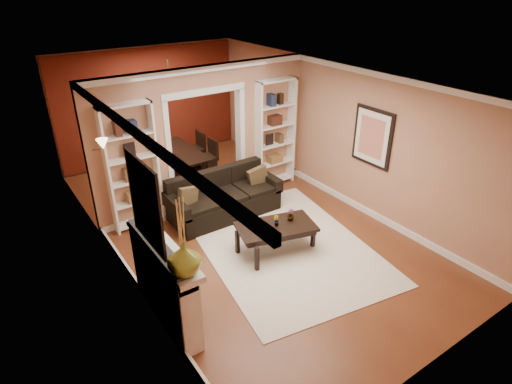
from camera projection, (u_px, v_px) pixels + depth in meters
floor at (240, 224)px, 7.99m from camera, size 8.00×8.00×0.00m
ceiling at (237, 78)px, 6.76m from camera, size 8.00×8.00×0.00m
wall_back at (150, 104)px, 10.30m from camera, size 8.00×0.00×8.00m
wall_front at (445, 278)px, 4.44m from camera, size 8.00×0.00×8.00m
wall_left at (109, 190)px, 6.24m from camera, size 0.00×8.00×8.00m
wall_right at (334, 132)px, 8.51m from camera, size 0.00×8.00×8.00m
partition_wall at (205, 137)px, 8.25m from camera, size 4.50×0.15×2.70m
red_back_panel at (150, 106)px, 10.30m from camera, size 4.44×0.04×2.64m
dining_window at (150, 97)px, 10.16m from camera, size 0.78×0.03×0.98m
area_rug at (284, 246)px, 7.33m from camera, size 3.13×3.99×0.01m
sofa at (224, 195)px, 8.10m from camera, size 2.15×0.93×0.84m
pillow_left at (188, 198)px, 7.62m from camera, size 0.40×0.18×0.38m
pillow_right at (258, 177)px, 8.38m from camera, size 0.40×0.15×0.39m
coffee_table at (276, 238)px, 7.13m from camera, size 1.41×1.00×0.48m
plant_left at (261, 226)px, 6.82m from camera, size 0.11×0.12×0.18m
plant_center at (276, 221)px, 6.97m from camera, size 0.10×0.12×0.18m
plant_right at (290, 215)px, 7.12m from camera, size 0.12×0.12×0.21m
bookshelf_left at (132, 168)px, 7.44m from camera, size 0.90×0.30×2.30m
bookshelf_right at (275, 134)px, 9.00m from camera, size 0.90×0.30×2.30m
fireplace at (166, 282)px, 5.57m from camera, size 0.32×1.70×1.16m
vase at (184, 258)px, 4.73m from camera, size 0.46×0.46×0.40m
mirror at (145, 203)px, 4.94m from camera, size 0.03×0.95×1.10m
wall_sconce at (99, 147)px, 6.47m from camera, size 0.18×0.18×0.22m
framed_art at (372, 137)px, 7.66m from camera, size 0.04×0.85×1.05m
dining_table at (177, 164)px, 9.69m from camera, size 1.79×1.00×0.63m
dining_chair_nw at (159, 171)px, 9.16m from camera, size 0.43×0.43×0.79m
dining_chair_ne at (204, 158)px, 9.70m from camera, size 0.52×0.52×0.86m
dining_chair_sw at (149, 163)px, 9.61m from camera, size 0.42×0.42×0.75m
dining_chair_se at (192, 150)px, 10.14m from camera, size 0.53×0.53×0.87m
chandelier at (170, 87)px, 9.04m from camera, size 0.50×0.50×0.30m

